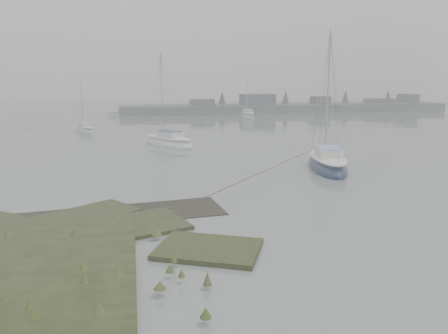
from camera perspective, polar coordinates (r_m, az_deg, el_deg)
ground at (r=45.08m, az=-9.29°, el=3.74°), size 160.00×160.00×0.00m
far_shoreline at (r=81.92m, az=8.85°, el=7.75°), size 60.00×8.00×4.15m
sailboat_main at (r=30.01m, az=13.34°, el=0.33°), size 3.83×7.24×9.75m
sailboat_white at (r=39.74m, az=-7.23°, el=3.18°), size 5.23×6.35×8.86m
sailboat_far_a at (r=52.43m, az=-17.70°, el=4.64°), size 3.33×5.10×6.85m
sailboat_far_b at (r=69.37m, az=3.12°, el=6.73°), size 2.59×6.04×8.27m
sailboat_far_c at (r=73.99m, az=-12.95°, el=6.73°), size 5.53×2.22×7.62m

